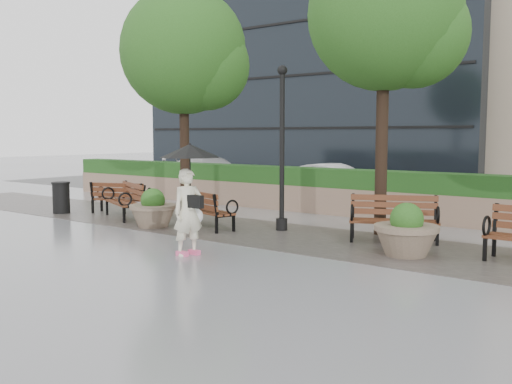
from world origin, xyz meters
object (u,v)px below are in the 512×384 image
Objects in this scene: bench_2 at (207,217)px; lamppost at (282,159)px; planter_right at (406,235)px; pedestrian at (189,188)px; car_left at (210,174)px; bench_0 at (121,204)px; planter_left at (153,212)px; bench_1 at (124,208)px; bench_3 at (394,229)px; car_right at (334,182)px; trash_bin at (61,199)px.

lamppost is (1.70, 0.86, 1.49)m from bench_2.
pedestrian is (-3.43, -2.47, 0.91)m from planter_right.
planter_right is 3.99m from lamppost.
car_left is at bearing 141.62° from lamppost.
bench_0 is at bearing -146.69° from car_left.
lamppost is at bearing -115.04° from car_left.
planter_right reaches higher than planter_left.
bench_1 is at bearing -180.00° from planter_right.
bench_0 is 5.78m from lamppost.
planter_left is (-5.74, -1.78, 0.09)m from bench_3.
car_right is at bearing 127.59° from planter_right.
bench_1 is (0.86, -0.60, 0.02)m from bench_0.
bench_3 is 3.20m from lamppost.
bench_3 is 0.50× the size of lamppost.
car_left is at bearing 125.56° from bench_3.
planter_left is (2.65, -1.17, 0.11)m from bench_0.
bench_1 is 3.01m from bench_2.
bench_2 is at bearing -176.62° from car_right.
planter_left is 0.55× the size of pedestrian.
car_right is 10.40m from pedestrian.
planter_left is 0.30× the size of car_right.
lamppost reaches higher than bench_3.
lamppost is at bearing 24.30° from pedestrian.
bench_3 is 4.65m from pedestrian.
trash_bin is (-10.65, -0.47, 0.04)m from planter_right.
bench_2 is 0.87× the size of pedestrian.
planter_right reaches higher than bench_2.
planter_right is at bearing 23.86° from bench_1.
planter_right is at bearing 4.98° from planter_left.
trash_bin is 0.42× the size of pedestrian.
bench_0 is 1.00× the size of bench_2.
planter_right is 0.58× the size of pedestrian.
bench_1 is at bearing -168.14° from lamppost.
car_right is (3.32, 7.02, 0.37)m from bench_0.
bench_0 is at bearing 159.21° from bench_3.
lamppost is at bearing 28.13° from planter_left.
bench_2 is at bearing 168.53° from bench_3.
pedestrian is (8.21, -9.81, 0.60)m from car_left.
car_left is at bearing -32.19° from bench_2.
bench_2 is 7.52m from car_right.
bench_0 is at bearing 9.63° from bench_2.
planter_right is 10.66m from trash_bin.
bench_0 is 7.19m from car_left.
lamppost reaches higher than trash_bin.
bench_3 is at bearing 9.68° from trash_bin.
pedestrian reaches higher than bench_3.
pedestrian is (0.20, -3.46, -0.45)m from lamppost.
planter_left reaches higher than bench_1.
bench_1 is 1.58× the size of planter_right.
lamppost is (4.71, 0.99, 1.47)m from bench_1.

